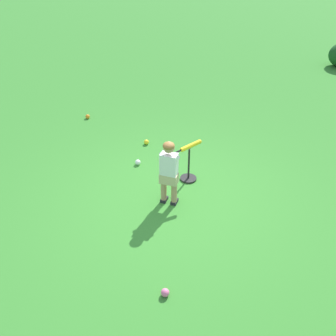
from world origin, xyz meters
TOP-DOWN VIEW (x-y plane):
  - ground_plane at (0.00, 0.00)m, footprint 40.00×40.00m
  - child_batter at (-0.10, -0.13)m, footprint 0.67×0.53m
  - play_ball_far_right at (-0.25, -1.91)m, footprint 0.10×0.10m
  - play_ball_center_lawn at (-0.63, 0.99)m, footprint 0.10×0.10m
  - play_ball_near_batter at (-0.48, 1.73)m, footprint 0.10×0.10m
  - play_ball_behind_batter at (-1.80, 2.97)m, footprint 0.10×0.10m
  - batting_tee at (0.24, 0.48)m, footprint 0.28×0.28m

SIDE VIEW (x-z plane):
  - ground_plane at x=0.00m, z-range 0.00..0.00m
  - play_ball_behind_batter at x=-1.80m, z-range 0.00..0.10m
  - play_ball_center_lawn at x=-0.63m, z-range 0.00..0.10m
  - play_ball_near_batter at x=-0.48m, z-range 0.00..0.10m
  - play_ball_far_right at x=-0.25m, z-range 0.00..0.10m
  - batting_tee at x=0.24m, z-range -0.21..0.41m
  - child_batter at x=-0.10m, z-range 0.11..1.19m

